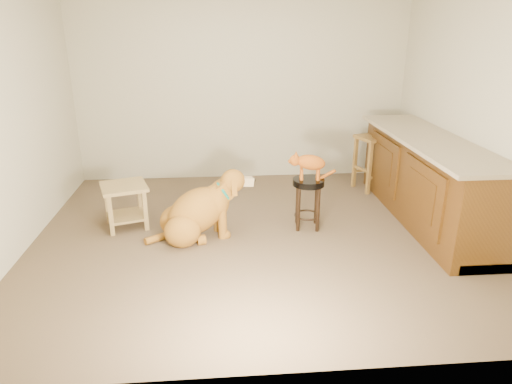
{
  "coord_description": "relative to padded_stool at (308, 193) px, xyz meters",
  "views": [
    {
      "loc": [
        -0.33,
        -4.29,
        2.09
      ],
      "look_at": [
        0.03,
        0.11,
        0.45
      ],
      "focal_mm": 32.0,
      "sensor_mm": 36.0,
      "label": 1
    }
  ],
  "objects": [
    {
      "name": "golden_retriever",
      "position": [
        -1.16,
        -0.16,
        -0.11
      ],
      "size": [
        1.15,
        0.66,
        0.74
      ],
      "rotation": [
        0.0,
        0.0,
        0.25
      ],
      "color": "brown",
      "rests_on": "ground"
    },
    {
      "name": "tabby_kitten",
      "position": [
        -0.01,
        0.0,
        0.33
      ],
      "size": [
        0.52,
        0.19,
        0.32
      ],
      "rotation": [
        0.0,
        0.0,
        -0.12
      ],
      "color": "#90420E",
      "rests_on": "padded_stool"
    },
    {
      "name": "cabinet_run",
      "position": [
        1.35,
        0.12,
        0.05
      ],
      "size": [
        0.7,
        2.56,
        0.94
      ],
      "color": "#492B0D",
      "rests_on": "ground"
    },
    {
      "name": "floor",
      "position": [
        -0.59,
        -0.18,
        -0.39
      ],
      "size": [
        4.5,
        4.0,
        0.01
      ],
      "primitive_type": "cube",
      "color": "brown",
      "rests_on": "ground"
    },
    {
      "name": "side_table",
      "position": [
        -1.95,
        0.18,
        -0.08
      ],
      "size": [
        0.58,
        0.58,
        0.48
      ],
      "rotation": [
        0.0,
        0.0,
        0.31
      ],
      "color": "olive",
      "rests_on": "ground"
    },
    {
      "name": "room_shell",
      "position": [
        -0.59,
        -0.18,
        1.29
      ],
      "size": [
        4.54,
        4.04,
        2.62
      ],
      "color": "#B2AC8F",
      "rests_on": "ground"
    },
    {
      "name": "padded_stool",
      "position": [
        0.0,
        0.0,
        0.0
      ],
      "size": [
        0.34,
        0.34,
        0.55
      ],
      "rotation": [
        0.0,
        0.0,
        -0.12
      ],
      "color": "black",
      "rests_on": "ground"
    },
    {
      "name": "wood_stool",
      "position": [
        1.07,
        1.14,
        -0.02
      ],
      "size": [
        0.49,
        0.49,
        0.72
      ],
      "rotation": [
        0.0,
        0.0,
        0.34
      ],
      "color": "brown",
      "rests_on": "ground"
    }
  ]
}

